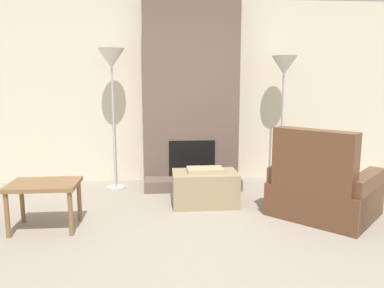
{
  "coord_description": "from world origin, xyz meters",
  "views": [
    {
      "loc": [
        -0.42,
        -2.76,
        1.46
      ],
      "look_at": [
        0.0,
        2.31,
        0.6
      ],
      "focal_mm": 35.0,
      "sensor_mm": 36.0,
      "label": 1
    }
  ],
  "objects_px": {
    "floor_lamp_left": "(112,67)",
    "armchair": "(321,192)",
    "ottoman": "(205,188)",
    "side_table": "(44,189)",
    "floor_lamp_right": "(284,73)"
  },
  "relations": [
    {
      "from": "floor_lamp_left",
      "to": "armchair",
      "type": "bearing_deg",
      "value": -29.09
    },
    {
      "from": "ottoman",
      "to": "armchair",
      "type": "distance_m",
      "value": 1.31
    },
    {
      "from": "side_table",
      "to": "ottoman",
      "type": "bearing_deg",
      "value": 19.81
    },
    {
      "from": "armchair",
      "to": "floor_lamp_left",
      "type": "relative_size",
      "value": 0.71
    },
    {
      "from": "ottoman",
      "to": "floor_lamp_right",
      "type": "bearing_deg",
      "value": 34.43
    },
    {
      "from": "side_table",
      "to": "floor_lamp_left",
      "type": "relative_size",
      "value": 0.35
    },
    {
      "from": "ottoman",
      "to": "floor_lamp_left",
      "type": "distance_m",
      "value": 2.01
    },
    {
      "from": "floor_lamp_left",
      "to": "floor_lamp_right",
      "type": "relative_size",
      "value": 1.05
    },
    {
      "from": "ottoman",
      "to": "side_table",
      "type": "bearing_deg",
      "value": -160.19
    },
    {
      "from": "side_table",
      "to": "floor_lamp_left",
      "type": "xyz_separation_m",
      "value": [
        0.52,
        1.4,
        1.24
      ]
    },
    {
      "from": "ottoman",
      "to": "side_table",
      "type": "xyz_separation_m",
      "value": [
        -1.67,
        -0.6,
        0.2
      ]
    },
    {
      "from": "floor_lamp_right",
      "to": "floor_lamp_left",
      "type": "bearing_deg",
      "value": 180.0
    },
    {
      "from": "side_table",
      "to": "armchair",
      "type": "bearing_deg",
      "value": 1.91
    },
    {
      "from": "side_table",
      "to": "floor_lamp_left",
      "type": "height_order",
      "value": "floor_lamp_left"
    },
    {
      "from": "armchair",
      "to": "floor_lamp_right",
      "type": "distance_m",
      "value": 1.84
    }
  ]
}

